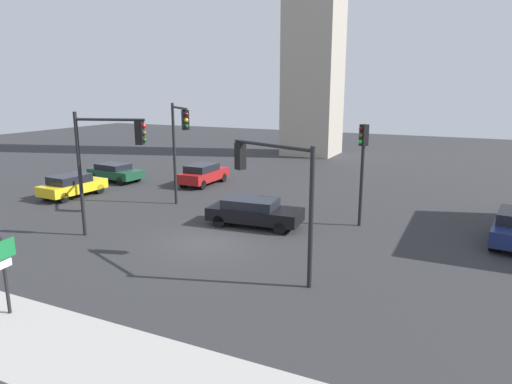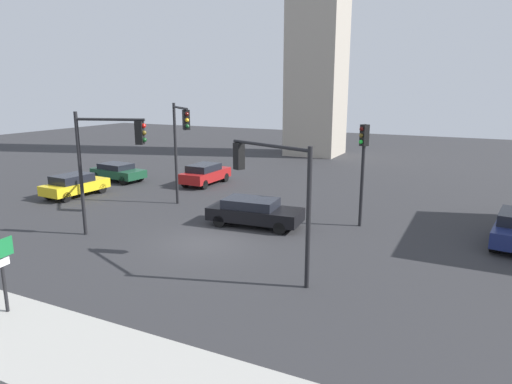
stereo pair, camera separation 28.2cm
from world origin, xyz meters
TOP-DOWN VIEW (x-y plane):
  - ground_plane at (0.00, 0.00)m, footprint 102.37×102.37m
  - sidewalk_corner at (0.00, -8.89)m, footprint 36.85×3.09m
  - direction_sign at (-1.73, -8.19)m, footprint 0.17×0.79m
  - traffic_light_0 at (-4.24, 4.19)m, footprint 2.39×2.12m
  - traffic_light_1 at (-4.28, -1.10)m, footprint 3.12×1.16m
  - traffic_light_2 at (3.79, -1.73)m, footprint 3.64×1.59m
  - traffic_light_3 at (5.35, 5.36)m, footprint 0.44×0.49m
  - car_0 at (0.73, 3.10)m, footprint 4.65×2.22m
  - car_1 at (-11.99, 3.72)m, footprint 2.00×4.09m
  - car_3 at (-6.66, 10.29)m, footprint 1.78×4.07m
  - car_4 at (-12.97, 8.54)m, footprint 4.15×2.18m

SIDE VIEW (x-z plane):
  - ground_plane at x=0.00m, z-range 0.00..0.00m
  - sidewalk_corner at x=0.00m, z-range 0.00..0.15m
  - car_4 at x=-12.97m, z-range 0.05..1.32m
  - car_0 at x=0.73m, z-range 0.04..1.39m
  - car_1 at x=-11.99m, z-range 0.03..1.42m
  - car_3 at x=-6.66m, z-range 0.04..1.48m
  - direction_sign at x=-1.73m, z-range 0.44..2.77m
  - traffic_light_3 at x=5.35m, z-range 0.98..5.90m
  - traffic_light_2 at x=3.79m, z-range 1.11..5.90m
  - traffic_light_1 at x=-4.28m, z-range 1.12..6.70m
  - traffic_light_0 at x=-4.24m, z-range 1.21..6.97m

